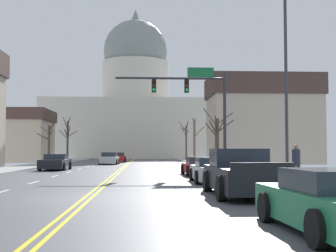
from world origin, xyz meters
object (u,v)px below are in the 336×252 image
Objects in this scene: sedan_oncoming_03 at (119,157)px; pedestrian_00 at (296,162)px; sedan_oncoming_02 at (118,158)px; signal_gantry at (195,97)px; sedan_oncoming_01 at (109,159)px; sedan_oncoming_00 at (56,162)px; pickup_truck_near_02 at (242,174)px; sedan_near_01 at (213,171)px; sedan_near_03 at (332,203)px; street_lamp_right at (281,67)px; sedan_near_00 at (200,167)px.

pedestrian_00 is at bearing -78.78° from sedan_oncoming_03.
sedan_oncoming_03 is at bearing 91.88° from sedan_oncoming_02.
signal_gantry reaches higher than sedan_oncoming_01.
pickup_truck_near_02 is at bearing -63.53° from sedan_oncoming_00.
sedan_near_01 is 6.44m from pickup_truck_near_02.
sedan_oncoming_02 is (-6.80, 36.95, 0.02)m from sedan_near_01.
sedan_near_03 is 2.64× the size of pedestrian_00.
signal_gantry is 12.46m from street_lamp_right.
sedan_oncoming_00 is 22.13m from pedestrian_00.
sedan_oncoming_01 is (-7.20, 34.77, -0.11)m from pickup_truck_near_02.
signal_gantry reaches higher than pedestrian_00.
sedan_oncoming_01 is (-7.30, 22.13, 0.08)m from sedan_near_00.
street_lamp_right is 4.34m from pedestrian_00.
pedestrian_00 is (2.93, -9.36, 0.54)m from sedan_near_00.
sedan_oncoming_03 is at bearing 97.47° from pickup_truck_near_02.
pickup_truck_near_02 reaches higher than sedan_near_03.
sedan_near_03 is at bearing -90.11° from signal_gantry.
sedan_oncoming_01 is at bearing 112.10° from signal_gantry.
sedan_oncoming_02 is (3.58, 22.52, 0.00)m from sedan_oncoming_00.
signal_gantry reaches higher than sedan_oncoming_00.
pickup_truck_near_02 is (0.01, -6.44, 0.16)m from sedan_near_01.
pickup_truck_near_02 is at bearing 91.47° from sedan_near_03.
sedan_near_00 is at bearing -71.74° from sedan_oncoming_01.
pedestrian_00 is (3.04, 3.28, 0.35)m from pickup_truck_near_02.
sedan_near_01 is at bearing -79.58° from sedan_oncoming_02.
sedan_oncoming_00 reaches higher than sedan_near_00.
sedan_oncoming_02 is (-6.91, 30.75, 0.06)m from sedan_near_00.
sedan_oncoming_01 is at bearing 99.99° from sedan_near_03.
sedan_near_01 is 37.57m from sedan_oncoming_02.
sedan_near_03 is (0.19, -13.59, 0.00)m from sedan_near_01.
signal_gantry is at bearing -22.44° from sedan_oncoming_00.
sedan_near_01 is 0.80× the size of pickup_truck_near_02.
sedan_near_00 is 13.33m from sedan_oncoming_00.
sedan_oncoming_03 is (-0.37, 11.41, -0.05)m from sedan_oncoming_02.
sedan_oncoming_00 is at bearing 125.74° from sedan_near_01.
sedan_oncoming_00 is (-10.39, 20.86, -0.14)m from pickup_truck_near_02.
pedestrian_00 is (2.85, 10.43, 0.50)m from sedan_near_03.
sedan_near_01 is 0.99× the size of sedan_oncoming_01.
sedan_oncoming_02 is at bearing 98.92° from pickup_truck_near_02.
pickup_truck_near_02 is 1.25× the size of sedan_oncoming_02.
street_lamp_right is 1.63× the size of pickup_truck_near_02.
pedestrian_00 is at bearing -73.86° from street_lamp_right.
sedan_oncoming_01 is (-7.43, 18.29, -4.74)m from signal_gantry.
signal_gantry is 1.83× the size of sedan_near_00.
pickup_truck_near_02 is (-2.75, -4.28, -4.56)m from street_lamp_right.
sedan_oncoming_03 is (-7.17, 48.36, -0.03)m from sedan_near_01.
street_lamp_right is at bearing -38.11° from sedan_near_01.
sedan_near_01 is 13.59m from sedan_near_03.
pedestrian_00 is at bearing -72.00° from sedan_oncoming_01.
sedan_oncoming_01 is at bearing 108.00° from pedestrian_00.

